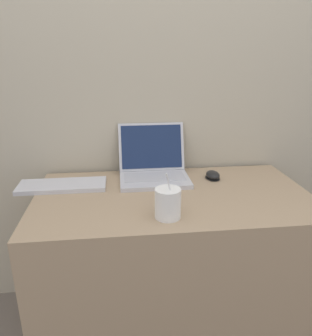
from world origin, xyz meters
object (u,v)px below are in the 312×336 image
drink_cup (168,203)px  external_keyboard (62,186)px  laptop (153,166)px  computer_mouse (213,175)px

drink_cup → external_keyboard: drink_cup is taller
laptop → external_keyboard: (-0.43, -0.08, -0.05)m
laptop → drink_cup: (0.01, -0.42, 0.00)m
external_keyboard → laptop: bearing=10.0°
drink_cup → computer_mouse: size_ratio=1.89×
laptop → external_keyboard: bearing=-170.0°
drink_cup → external_keyboard: bearing=142.2°
laptop → external_keyboard: 0.44m
laptop → drink_cup: 0.42m
drink_cup → external_keyboard: (-0.44, 0.34, -0.05)m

